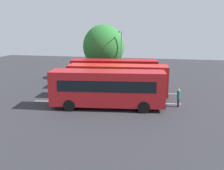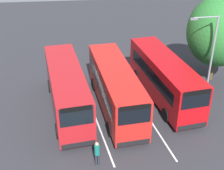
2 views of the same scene
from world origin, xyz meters
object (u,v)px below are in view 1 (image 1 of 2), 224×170
Objects in this scene: street_lamp at (121,53)px; depot_tree at (104,47)px; bus_center_left at (118,80)px; bus_far_left at (108,88)px; pedestrian at (179,96)px; bus_center_right at (114,73)px.

depot_tree reaches higher than street_lamp.
depot_tree is at bearing 106.85° from bus_center_left.
bus_far_left is 1.37× the size of depot_tree.
bus_far_left is at bearing -3.53° from pedestrian.
pedestrian is 15.47m from depot_tree.
bus_center_right is 9.53m from pedestrian.
bus_center_left is 1.51× the size of street_lamp.
street_lamp is (0.19, 3.47, 2.08)m from bus_center_right.
pedestrian is at bearing -47.58° from bus_center_right.
bus_center_right is at bearing -5.02° from street_lamp.
bus_center_left is at bearing -67.64° from depot_tree.
bus_far_left is 6.09× the size of pedestrian.
bus_center_right is 4.05m from street_lamp.
bus_far_left and bus_center_left have the same top height.
bus_center_left is at bearing 78.65° from bus_far_left.
bus_far_left and bus_center_right have the same top height.
bus_center_left reaches higher than pedestrian.
street_lamp is at bearing 92.24° from bus_center_left.
bus_center_left is 4.31m from bus_center_right.
bus_center_right is 6.46m from depot_tree.
bus_center_left is at bearing 5.80° from street_lamp.
bus_center_right reaches higher than pedestrian.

